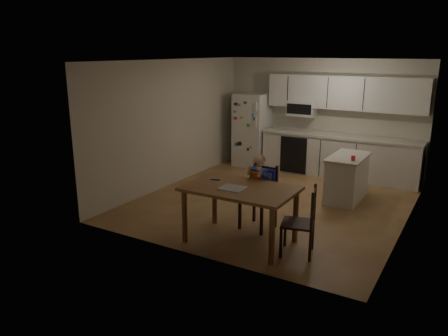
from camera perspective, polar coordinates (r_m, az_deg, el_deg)
room at (r=8.13m, az=8.10°, el=4.96°), size 4.52×5.01×2.51m
refrigerator at (r=10.34m, az=3.68°, el=5.01°), size 0.72×0.70×1.70m
kitchen_run at (r=9.68m, az=14.83°, el=4.00°), size 3.37×0.62×2.15m
kitchen_island at (r=8.27m, az=15.76°, el=-1.23°), size 0.59×1.12×0.83m
red_cup at (r=7.82m, az=16.52°, el=1.25°), size 0.07×0.07×0.09m
dining_table at (r=6.13m, az=2.14°, el=-3.50°), size 1.53×0.98×0.82m
napkin at (r=6.03m, az=1.20°, el=-2.64°), size 0.34×0.30×0.01m
toddler_spoon at (r=6.42m, az=-1.24°, el=-1.51°), size 0.12×0.06×0.02m
chair_booster at (r=6.65m, az=4.73°, el=-2.10°), size 0.49×0.49×1.16m
chair_side at (r=5.89m, az=10.59°, el=-6.34°), size 0.51×0.51×0.95m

